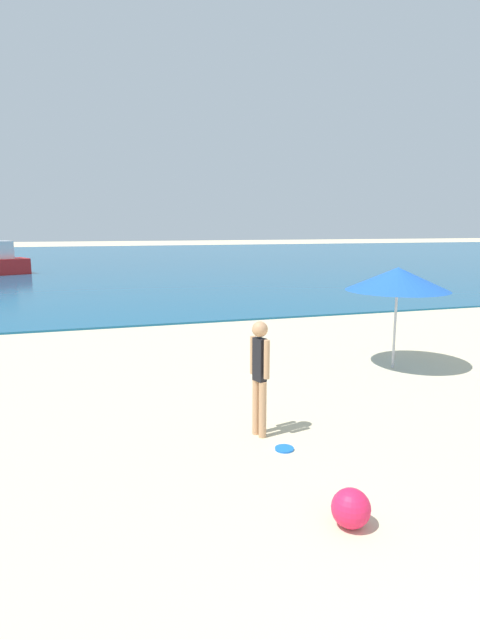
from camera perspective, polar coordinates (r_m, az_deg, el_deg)
name	(u,v)px	position (r m, az deg, el deg)	size (l,w,h in m)	color
water	(117,259)	(44.19, -13.81, 6.70)	(160.00, 60.00, 0.06)	#14567F
person_standing	(260,372)	(6.66, 2.24, -5.88)	(0.21, 0.34, 1.57)	tan
frisbee	(284,449)	(6.57, 5.05, -14.34)	(0.24, 0.24, 0.03)	blue
beach_ball	(351,508)	(5.11, 12.47, -20.12)	(0.37, 0.37, 0.37)	#E51E4C
beach_umbrella	(398,279)	(10.21, 17.45, 4.46)	(2.00, 2.00, 2.00)	#B7B7BC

